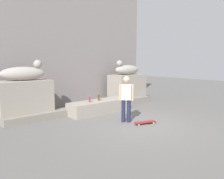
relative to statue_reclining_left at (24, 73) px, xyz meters
The scene contains 12 objects.
ground_plane 4.66m from the statue_reclining_left, 50.39° to the right, with size 40.00×40.00×0.00m, color #605E5B.
facade_wall 3.42m from the statue_reclining_left, 24.88° to the left, with size 9.13×0.60×6.68m, color gray.
pedestal_left 1.02m from the statue_reclining_left, 166.78° to the left, with size 1.95×1.11×1.48m, color gray.
pedestal_right 5.63m from the statue_reclining_left, ahead, with size 1.95×1.11×1.48m, color gray.
statue_reclining_left is the anchor object (origin of this frame).
statue_reclining_right 5.50m from the statue_reclining_left, ahead, with size 1.64×0.68×0.78m.
ledge_block 3.32m from the statue_reclining_left, 21.51° to the right, with size 2.83×0.87×0.53m, color gray.
skater 3.95m from the statue_reclining_left, 48.21° to the right, with size 0.39×0.43×1.67m.
skateboard 4.86m from the statue_reclining_left, 50.43° to the right, with size 0.82×0.45×0.08m.
bottle_brown 3.13m from the statue_reclining_left, 21.73° to the right, with size 0.07×0.07×0.31m.
bottle_red 2.72m from the statue_reclining_left, 26.07° to the right, with size 0.07×0.07×0.27m.
stair_step 3.24m from the statue_reclining_left, 11.65° to the right, with size 7.52×0.50×0.28m, color gray.
Camera 1 is at (-5.60, -4.94, 2.20)m, focal length 34.41 mm.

